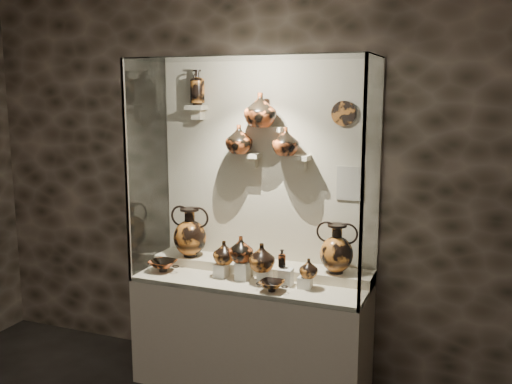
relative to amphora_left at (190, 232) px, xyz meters
The scene contains 35 objects.
wall_back 0.78m from the amphora_left, 17.93° to the left, with size 5.00×0.02×3.20m, color black.
plinth 0.91m from the amphora_left, 13.38° to the right, with size 1.70×0.60×0.80m, color #BEB299.
front_tier 0.65m from the amphora_left, 13.38° to the right, with size 1.68×0.58×0.03m, color beige.
rear_tier 0.62m from the amphora_left, ahead, with size 1.70×0.25×0.10m, color beige.
back_panel 0.78m from the amphora_left, 17.47° to the left, with size 1.70×0.03×1.60m, color #BEB299.
glass_front 0.88m from the amphora_left, 37.13° to the right, with size 1.70×0.01×1.60m, color white.
glass_left 0.59m from the amphora_left, 153.84° to the right, with size 0.01×0.60×1.60m, color white.
glass_right 1.51m from the amphora_left, ahead, with size 0.01×0.60×1.60m, color white.
glass_top 1.43m from the amphora_left, 13.38° to the right, with size 1.70×0.60×0.01m, color white.
frame_post_left 0.71m from the amphora_left, 122.39° to the right, with size 0.02×0.02×1.60m, color gray.
frame_post_right 1.56m from the amphora_left, 16.79° to the right, with size 0.02×0.02×1.60m, color gray.
pedestal_a 0.45m from the amphora_left, 27.93° to the right, with size 0.09×0.09×0.10m, color silver.
pedestal_b 0.59m from the amphora_left, 19.64° to the right, with size 0.09×0.09×0.13m, color silver.
pedestal_c 0.75m from the amphora_left, 15.05° to the right, with size 0.09×0.09×0.09m, color silver.
pedestal_d 0.89m from the amphora_left, 12.31° to the right, with size 0.09×0.09×0.12m, color silver.
pedestal_e 1.03m from the amphora_left, 10.62° to the right, with size 0.09×0.09×0.08m, color silver.
bracket_ul 0.96m from the amphora_left, 79.16° to the left, with size 0.14×0.12×0.04m, color #BEB299.
bracket_ca 0.77m from the amphora_left, 12.53° to the left, with size 0.14×0.12×0.04m, color #BEB299.
bracket_cb 1.05m from the amphora_left, ahead, with size 0.10×0.12×0.04m, color #BEB299.
bracket_cc 1.05m from the amphora_left, ahead, with size 0.14×0.12×0.04m, color #BEB299.
amphora_left is the anchor object (origin of this frame).
amphora_right 1.16m from the amphora_left, ahead, with size 0.29×0.29×0.36m, color #A95E20, non-canonical shape.
jug_a 0.42m from the amphora_left, 25.18° to the right, with size 0.16×0.16×0.17m, color #A95E20.
jug_b 0.53m from the amphora_left, 18.77° to the right, with size 0.18×0.18×0.19m, color #BA4F20.
jug_c 0.71m from the amphora_left, 16.58° to the right, with size 0.19×0.19×0.20m, color #A95E20.
jug_e 1.04m from the amphora_left, 10.82° to the right, with size 0.13×0.13×0.13m, color #A95E20.
lekythos_small 0.84m from the amphora_left, 11.82° to the right, with size 0.06×0.06×0.15m, color #BA4F20, non-canonical shape.
kylix_left 0.33m from the amphora_left, 116.78° to the right, with size 0.26×0.22×0.10m, color #BA4F20, non-canonical shape.
kylix_right 0.89m from the amphora_left, 22.64° to the right, with size 0.22×0.18×0.09m, color #A95E20, non-canonical shape.
lekythos_tall 1.13m from the amphora_left, 67.97° to the left, with size 0.12×0.12×0.30m, color #A95E20, non-canonical shape.
ovoid_vase_a 0.83m from the amphora_left, ahead, with size 0.20×0.20×0.21m, color #BA4F20.
ovoid_vase_b 1.11m from the amphora_left, ahead, with size 0.24×0.24×0.25m, color #BA4F20.
ovoid_vase_c 1.05m from the amphora_left, ahead, with size 0.19×0.19×0.20m, color #BA4F20.
wall_plate 1.49m from the amphora_left, ahead, with size 0.18×0.18×0.02m, color #9D581F.
info_placard 1.29m from the amphora_left, ahead, with size 0.18×0.01×0.24m, color beige.
Camera 1 is at (1.48, -1.50, 2.18)m, focal length 40.00 mm.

